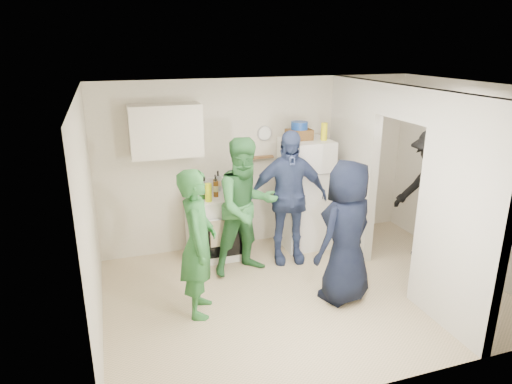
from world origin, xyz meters
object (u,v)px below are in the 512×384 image
fridge (305,194)px  person_green_left (198,243)px  blue_bowl (299,126)px  yellow_cup_stack_top (324,132)px  person_green_center (246,207)px  person_navy (346,232)px  stove (215,226)px  person_denim (288,198)px  person_nook (432,196)px  wicker_basket (299,135)px

fridge → person_green_left: size_ratio=0.95×
blue_bowl → person_green_left: blue_bowl is taller
yellow_cup_stack_top → person_green_center: 1.62m
person_navy → person_green_left: bearing=-32.6°
fridge → stove: bearing=178.8°
stove → fridge: (1.39, -0.03, 0.35)m
stove → person_navy: person_navy is taller
person_green_center → person_navy: person_green_center is taller
blue_bowl → person_green_left: size_ratio=0.14×
person_denim → person_navy: bearing=-67.9°
blue_bowl → person_nook: (1.59, -1.04, -0.89)m
person_green_center → person_nook: 2.61m
person_green_center → stove: bearing=107.7°
fridge → yellow_cup_stack_top: yellow_cup_stack_top is taller
stove → blue_bowl: blue_bowl is taller
yellow_cup_stack_top → person_navy: 1.78m
blue_bowl → person_green_center: (-0.99, -0.61, -0.92)m
person_denim → person_green_center: bearing=-157.1°
person_green_center → person_denim: person_denim is taller
wicker_basket → yellow_cup_stack_top: bearing=-25.1°
blue_bowl → fridge: bearing=-26.6°
wicker_basket → stove: bearing=-179.1°
wicker_basket → blue_bowl: (0.00, 0.00, 0.13)m
yellow_cup_stack_top → person_denim: bearing=-155.1°
stove → person_denim: 1.14m
wicker_basket → person_nook: (1.59, -1.04, -0.76)m
wicker_basket → person_denim: 0.96m
person_denim → person_navy: 1.21m
person_navy → stove: bearing=-77.3°
wicker_basket → person_navy: (-0.09, -1.64, -0.84)m
person_navy → wicker_basket: bearing=-116.9°
fridge → person_navy: size_ratio=0.95×
fridge → person_green_left: bearing=-144.9°
blue_bowl → yellow_cup_stack_top: size_ratio=0.96×
stove → person_navy: size_ratio=0.54×
person_green_left → yellow_cup_stack_top: bearing=-44.4°
fridge → person_denim: 0.61m
blue_bowl → person_green_center: blue_bowl is taller
person_navy → fridge: bearing=-120.6°
person_denim → blue_bowl: bearing=63.0°
wicker_basket → yellow_cup_stack_top: (0.32, -0.15, 0.05)m
fridge → person_denim: (-0.44, -0.41, 0.12)m
person_green_left → person_navy: person_navy is taller
fridge → blue_bowl: 1.03m
person_denim → person_navy: size_ratio=1.08×
wicker_basket → person_navy: wicker_basket is taller
stove → blue_bowl: bearing=0.9°
fridge → wicker_basket: (-0.10, 0.05, 0.89)m
person_green_center → blue_bowl: bearing=22.3°
stove → person_green_left: 1.50m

